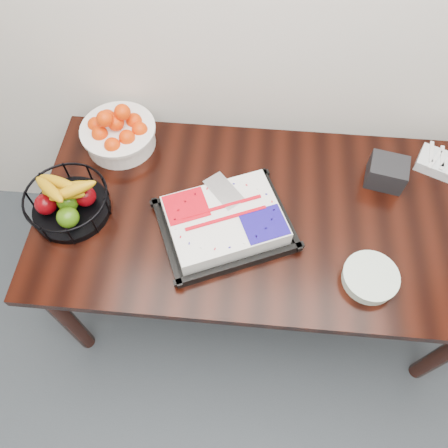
# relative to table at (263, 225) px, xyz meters

# --- Properties ---
(table) EXTENTS (1.80, 0.90, 0.75)m
(table) POSITION_rel_table_xyz_m (0.00, 0.00, 0.00)
(table) COLOR black
(table) RESTS_ON ground
(cake_tray) EXTENTS (0.59, 0.53, 0.10)m
(cake_tray) POSITION_rel_table_xyz_m (-0.15, -0.08, 0.13)
(cake_tray) COLOR black
(cake_tray) RESTS_ON table
(tangerine_bowl) EXTENTS (0.32, 0.32, 0.20)m
(tangerine_bowl) POSITION_rel_table_xyz_m (-0.64, 0.31, 0.17)
(tangerine_bowl) COLOR white
(tangerine_bowl) RESTS_ON table
(fruit_basket) EXTENTS (0.32, 0.32, 0.17)m
(fruit_basket) POSITION_rel_table_xyz_m (-0.76, -0.06, 0.16)
(fruit_basket) COLOR black
(fruit_basket) RESTS_ON table
(plate_stack) EXTENTS (0.20, 0.20, 0.05)m
(plate_stack) POSITION_rel_table_xyz_m (0.39, -0.25, 0.11)
(plate_stack) COLOR white
(plate_stack) RESTS_ON table
(fork_bag) EXTENTS (0.22, 0.19, 0.06)m
(fork_bag) POSITION_rel_table_xyz_m (0.73, 0.29, 0.11)
(fork_bag) COLOR silver
(fork_bag) RESTS_ON table
(napkin_box) EXTENTS (0.17, 0.15, 0.11)m
(napkin_box) POSITION_rel_table_xyz_m (0.48, 0.21, 0.14)
(napkin_box) COLOR black
(napkin_box) RESTS_ON table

